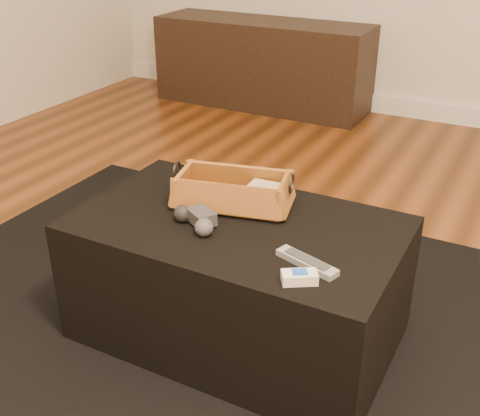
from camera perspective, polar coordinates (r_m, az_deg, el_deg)
The scene contains 11 objects.
floor at distance 1.94m, azimuth 0.97°, elevation -15.33°, with size 5.00×5.50×0.01m, color brown.
baseboard at distance 4.25m, azimuth 18.24°, elevation 8.61°, with size 5.00×0.04×0.12m, color white.
media_cabinet at distance 4.34m, azimuth 2.13°, elevation 13.50°, with size 1.50×0.45×0.59m, color black.
area_rug at distance 2.04m, azimuth -0.91°, elevation -12.48°, with size 2.60×2.00×0.01m, color black.
ottoman at distance 1.95m, azimuth -0.24°, elevation -6.74°, with size 1.00×0.60×0.42m, color black.
tv_remote at distance 1.92m, azimuth -1.32°, elevation 0.81°, with size 0.20×0.04×0.02m, color black.
cloth_bundle at distance 1.93m, azimuth 2.40°, elevation 1.43°, with size 0.10×0.07×0.06m, color #CAB68C.
wicker_basket at distance 1.92m, azimuth -0.67°, elevation 1.48°, with size 0.41×0.28×0.13m.
game_controller at distance 1.80m, azimuth -4.15°, elevation -1.05°, with size 0.17×0.13×0.05m.
silver_remote at distance 1.63m, azimuth 6.36°, elevation -5.12°, with size 0.19×0.10×0.02m.
cream_gadget at distance 1.56m, azimuth 5.66°, elevation -6.54°, with size 0.10×0.09×0.03m.
Camera 1 is at (0.65, -1.28, 1.30)m, focal length 45.00 mm.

